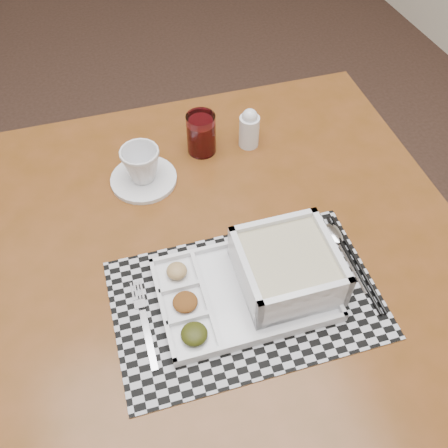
% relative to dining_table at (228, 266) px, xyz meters
% --- Properties ---
extents(dining_table, '(1.05, 1.05, 0.74)m').
position_rel_dining_table_xyz_m(dining_table, '(0.00, 0.00, 0.00)').
color(dining_table, '#532F0F').
rests_on(dining_table, ground).
extents(placemat, '(0.51, 0.34, 0.00)m').
position_rel_dining_table_xyz_m(placemat, '(-0.01, -0.13, 0.08)').
color(placemat, '#A8A8AF').
rests_on(placemat, dining_table).
extents(serving_tray, '(0.34, 0.24, 0.09)m').
position_rel_dining_table_xyz_m(serving_tray, '(0.05, -0.12, 0.11)').
color(serving_tray, silver).
rests_on(serving_tray, placemat).
extents(fork, '(0.03, 0.19, 0.00)m').
position_rel_dining_table_xyz_m(fork, '(-0.20, -0.12, 0.08)').
color(fork, silver).
rests_on(fork, placemat).
extents(spoon, '(0.04, 0.18, 0.01)m').
position_rel_dining_table_xyz_m(spoon, '(0.21, -0.06, 0.08)').
color(spoon, silver).
rests_on(spoon, placemat).
extents(chopsticks, '(0.03, 0.24, 0.01)m').
position_rel_dining_table_xyz_m(chopsticks, '(0.22, -0.13, 0.08)').
color(chopsticks, black).
rests_on(chopsticks, placemat).
extents(saucer, '(0.15, 0.15, 0.01)m').
position_rel_dining_table_xyz_m(saucer, '(-0.12, 0.24, 0.08)').
color(saucer, silver).
rests_on(saucer, dining_table).
extents(cup, '(0.11, 0.11, 0.08)m').
position_rel_dining_table_xyz_m(cup, '(-0.12, 0.24, 0.13)').
color(cup, silver).
rests_on(cup, saucer).
extents(juice_glass, '(0.07, 0.07, 0.10)m').
position_rel_dining_table_xyz_m(juice_glass, '(0.04, 0.29, 0.12)').
color(juice_glass, white).
rests_on(juice_glass, dining_table).
extents(creamer_bottle, '(0.05, 0.05, 0.10)m').
position_rel_dining_table_xyz_m(creamer_bottle, '(0.15, 0.27, 0.13)').
color(creamer_bottle, silver).
rests_on(creamer_bottle, dining_table).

